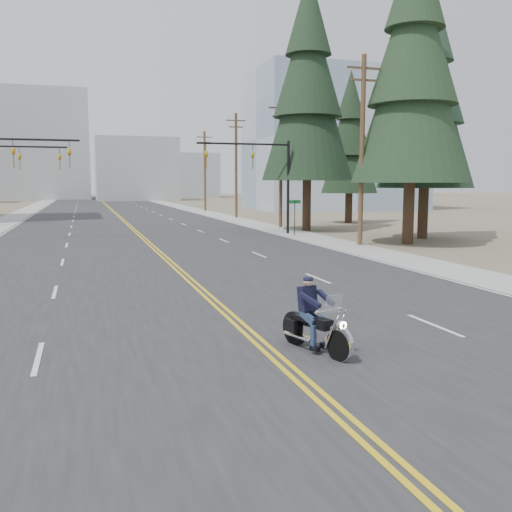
{
  "coord_description": "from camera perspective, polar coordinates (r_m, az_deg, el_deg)",
  "views": [
    {
      "loc": [
        -3.93,
        -8.92,
        3.82
      ],
      "look_at": [
        1.11,
        7.72,
        1.6
      ],
      "focal_mm": 40.0,
      "sensor_mm": 36.0,
      "label": 1
    }
  ],
  "objects": [
    {
      "name": "conifer_tall",
      "position": [
        47.38,
        5.22,
        16.83
      ],
      "size": [
        7.34,
        7.34,
        20.39
      ],
      "rotation": [
        0.0,
        0.0,
        -0.11
      ],
      "color": "#382619",
      "rests_on": "ground"
    },
    {
      "name": "motorcyclist",
      "position": [
        12.99,
        6.03,
        -5.95
      ],
      "size": [
        1.55,
        2.37,
        1.71
      ],
      "primitive_type": null,
      "rotation": [
        0.0,
        0.0,
        3.44
      ],
      "color": "black",
      "rests_on": "ground"
    },
    {
      "name": "traffic_mast_left",
      "position": [
        41.25,
        -24.12,
        8.19
      ],
      "size": [
        7.1,
        0.26,
        7.0
      ],
      "color": "black",
      "rests_on": "ground"
    },
    {
      "name": "utility_pole_e",
      "position": [
        80.64,
        -5.14,
        8.59
      ],
      "size": [
        2.2,
        0.3,
        11.0
      ],
      "color": "brown",
      "rests_on": "ground"
    },
    {
      "name": "ground_plane",
      "position": [
        10.47,
        6.66,
        -14.16
      ],
      "size": [
        400.0,
        400.0,
        0.0
      ],
      "primitive_type": "plane",
      "color": "#776D56",
      "rests_on": "ground"
    },
    {
      "name": "utility_pole_b",
      "position": [
        35.97,
        10.56,
        10.6
      ],
      "size": [
        2.2,
        0.3,
        11.5
      ],
      "color": "brown",
      "rests_on": "ground"
    },
    {
      "name": "street_sign",
      "position": [
        41.67,
        3.9,
        4.48
      ],
      "size": [
        0.9,
        0.06,
        2.62
      ],
      "color": "black",
      "rests_on": "ground"
    },
    {
      "name": "traffic_mast_right",
      "position": [
        42.93,
        0.67,
        8.76
      ],
      "size": [
        7.1,
        0.26,
        7.0
      ],
      "color": "black",
      "rests_on": "ground"
    },
    {
      "name": "traffic_mast_far",
      "position": [
        49.23,
        -23.34,
        7.91
      ],
      "size": [
        6.1,
        0.26,
        7.0
      ],
      "color": "black",
      "rests_on": "ground"
    },
    {
      "name": "utility_pole_c",
      "position": [
        49.75,
        2.49,
        9.46
      ],
      "size": [
        2.2,
        0.3,
        11.0
      ],
      "color": "brown",
      "rests_on": "ground"
    },
    {
      "name": "haze_bldg_d",
      "position": [
        149.42,
        -20.25,
        10.35
      ],
      "size": [
        20.0,
        15.0,
        26.0
      ],
      "primitive_type": "cube",
      "color": "#ADB2B7",
      "rests_on": "ground"
    },
    {
      "name": "haze_bldg_b",
      "position": [
        134.49,
        -11.88,
        8.47
      ],
      "size": [
        18.0,
        14.0,
        14.0
      ],
      "primitive_type": "cube",
      "color": "#ADB2B7",
      "rests_on": "ground"
    },
    {
      "name": "utility_pole_d",
      "position": [
        64.1,
        -2.0,
        9.2
      ],
      "size": [
        2.2,
        0.3,
        11.5
      ],
      "color": "brown",
      "rests_on": "ground"
    },
    {
      "name": "conifer_mid",
      "position": [
        41.92,
        16.78,
        15.58
      ],
      "size": [
        6.6,
        6.6,
        17.59
      ],
      "rotation": [
        0.0,
        0.0,
        -0.37
      ],
      "color": "#382619",
      "rests_on": "ground"
    },
    {
      "name": "conifer_far",
      "position": [
        56.48,
        9.39,
        11.74
      ],
      "size": [
        5.42,
        5.42,
        14.51
      ],
      "rotation": [
        0.0,
        0.0,
        -0.07
      ],
      "color": "#382619",
      "rests_on": "ground"
    },
    {
      "name": "sidewalk_left",
      "position": [
        79.38,
        -22.35,
        3.97
      ],
      "size": [
        3.0,
        200.0,
        0.01
      ],
      "primitive_type": "cube",
      "color": "#A5A5A0",
      "rests_on": "ground"
    },
    {
      "name": "haze_bldg_c",
      "position": [
        126.88,
        3.48,
        9.59
      ],
      "size": [
        16.0,
        12.0,
        18.0
      ],
      "primitive_type": "cube",
      "color": "#B7BCC6",
      "rests_on": "ground"
    },
    {
      "name": "conifer_near",
      "position": [
        38.0,
        15.47,
        18.04
      ],
      "size": [
        7.3,
        7.3,
        19.32
      ],
      "rotation": [
        0.0,
        0.0,
        -0.23
      ],
      "color": "#382619",
      "rests_on": "ground"
    },
    {
      "name": "haze_bldg_e",
      "position": [
        161.55,
        -6.59,
        7.99
      ],
      "size": [
        14.0,
        14.0,
        12.0
      ],
      "primitive_type": "cube",
      "color": "#B7BCC6",
      "rests_on": "ground"
    },
    {
      "name": "road",
      "position": [
        79.11,
        -14.01,
        4.29
      ],
      "size": [
        20.0,
        200.0,
        0.01
      ],
      "primitive_type": "cube",
      "color": "#303033",
      "rests_on": "ground"
    },
    {
      "name": "glass_building",
      "position": [
        86.94,
        7.77,
        11.28
      ],
      "size": [
        24.0,
        16.0,
        20.0
      ],
      "primitive_type": "cube",
      "color": "#9EB5CC",
      "rests_on": "ground"
    },
    {
      "name": "sidewalk_right",
      "position": [
        80.51,
        -5.79,
        4.51
      ],
      "size": [
        3.0,
        200.0,
        0.01
      ],
      "primitive_type": "cube",
      "color": "#A5A5A0",
      "rests_on": "ground"
    }
  ]
}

